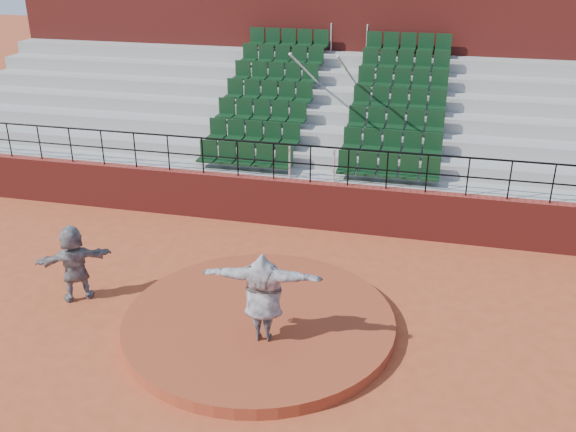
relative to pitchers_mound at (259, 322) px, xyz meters
name	(u,v)px	position (x,y,z in m)	size (l,w,h in m)	color
ground	(259,327)	(0.00, 0.00, -0.12)	(90.00, 90.00, 0.00)	#AC4826
pitchers_mound	(259,322)	(0.00, 0.00, 0.00)	(5.50, 5.50, 0.25)	#953B21
pitching_rubber	(261,312)	(0.00, 0.15, 0.14)	(0.60, 0.15, 0.03)	white
boundary_wall	(310,205)	(0.00, 5.00, 0.53)	(24.00, 0.30, 1.30)	maroon
wall_railing	(311,156)	(0.00, 5.00, 1.90)	(24.04, 0.05, 1.03)	black
seating_deck	(334,138)	(0.00, 8.65, 1.31)	(24.00, 5.97, 4.63)	#9A9A94
press_box_facade	(355,49)	(0.00, 12.60, 3.43)	(24.00, 3.00, 7.10)	maroon
pitcher	(263,297)	(0.29, -0.68, 1.04)	(2.24, 0.61, 1.82)	black
fielder	(74,263)	(-4.17, 0.17, 0.74)	(1.61, 0.51, 1.73)	black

